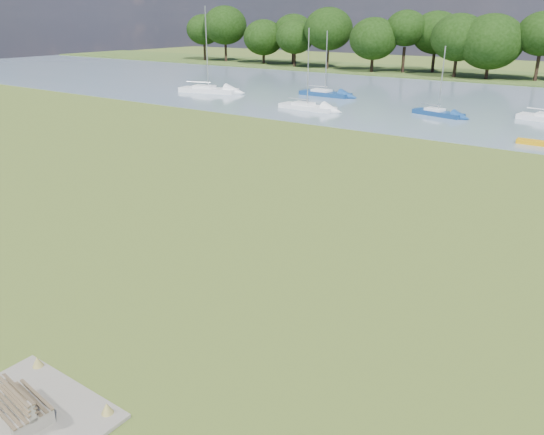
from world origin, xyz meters
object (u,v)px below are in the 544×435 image
Objects in this scene: sailboat_7 at (438,111)px; sailboat_4 at (208,88)px; sailboat_1 at (307,105)px; sailboat_8 at (325,92)px; kayak at (541,143)px; bench_pair at (19,405)px.

sailboat_4 is at bearing -164.61° from sailboat_7.
sailboat_4 is at bearing 171.49° from sailboat_1.
sailboat_7 is at bearing -17.02° from sailboat_8.
sailboat_7 is (29.38, 0.47, -0.11)m from sailboat_4.
kayak is 0.52× the size of sailboat_7.
sailboat_1 is 17.40m from sailboat_4.
bench_pair is 58.12m from sailboat_4.
kayak is 0.45× the size of sailboat_8.
sailboat_4 reaches higher than bench_pair.
sailboat_1 is 10.12m from sailboat_8.
sailboat_7 is at bearing 22.75° from sailboat_1.
sailboat_1 is at bearing 170.88° from kayak.
bench_pair is 46.27m from sailboat_1.
sailboat_1 is (-23.01, 3.80, 0.24)m from kayak.
bench_pair is 56.37m from sailboat_8.
bench_pair is 47.15m from sailboat_7.
sailboat_1 reaches higher than bench_pair.
sailboat_4 reaches higher than kayak.
bench_pair is 39.10m from kayak.
kayak is at bearing 89.44° from bench_pair.
sailboat_7 is 0.87× the size of sailboat_8.
kayak is 0.33× the size of sailboat_4.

